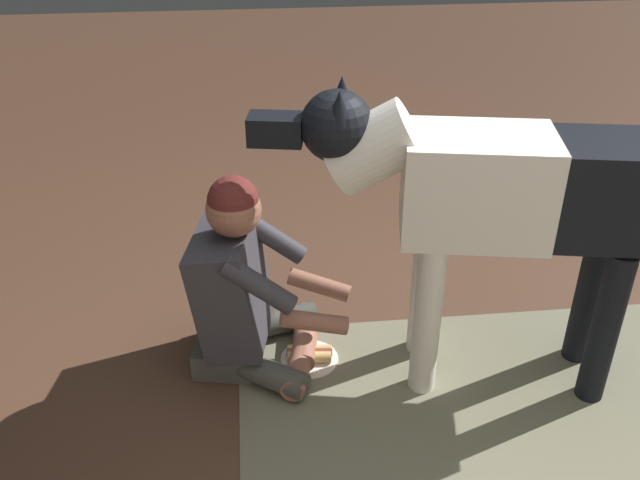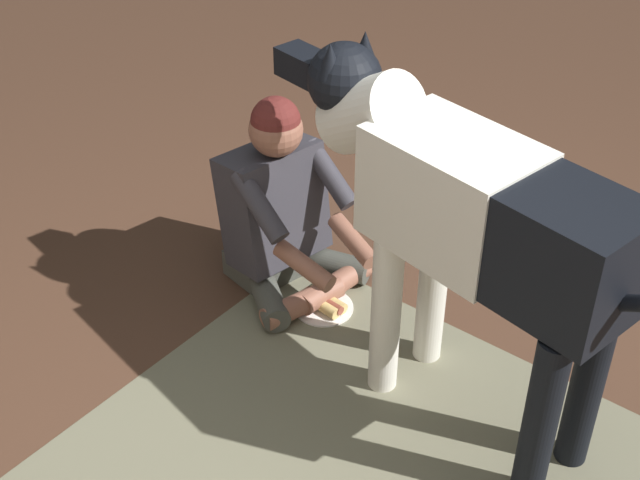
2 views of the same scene
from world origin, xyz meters
The scene contains 4 objects.
ground_plane centered at (0.00, 0.00, 0.00)m, with size 13.86×13.86×0.00m, color #4D3223.
person_sitting_on_floor centered at (0.81, -0.32, 0.34)m, with size 0.68×0.57×0.84m.
large_dog centered at (-0.09, -0.16, 0.80)m, with size 1.60×0.49×1.20m.
hot_dog_on_plate centered at (0.55, -0.28, 0.03)m, with size 0.24×0.24×0.06m.
Camera 2 is at (-1.13, 1.87, 2.29)m, focal length 48.97 mm.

